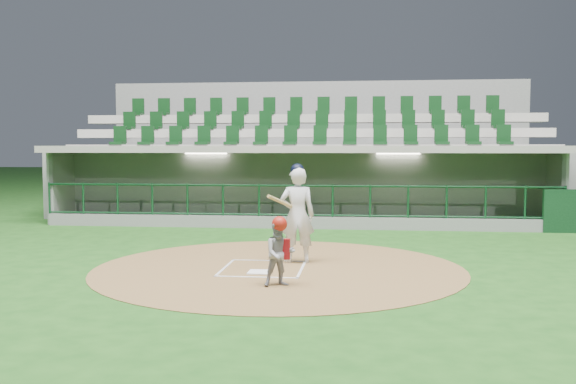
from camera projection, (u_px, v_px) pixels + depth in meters
name	position (u px, v px, depth m)	size (l,w,h in m)	color
ground	(265.00, 266.00, 12.72)	(120.00, 120.00, 0.00)	#184513
dirt_circle	(279.00, 268.00, 12.48)	(7.20, 7.20, 0.01)	brown
home_plate	(260.00, 272.00, 12.02)	(0.43, 0.43, 0.02)	white
batter_box_chalk	(263.00, 268.00, 12.42)	(1.55, 1.80, 0.01)	silver
dugout_structure	(303.00, 191.00, 20.40)	(16.40, 3.70, 3.00)	slate
seating_deck	(309.00, 173.00, 23.43)	(17.00, 6.72, 5.15)	slate
batter	(297.00, 214.00, 13.02)	(0.92, 0.92, 2.02)	silver
catcher	(280.00, 251.00, 10.83)	(0.66, 0.59, 1.19)	gray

